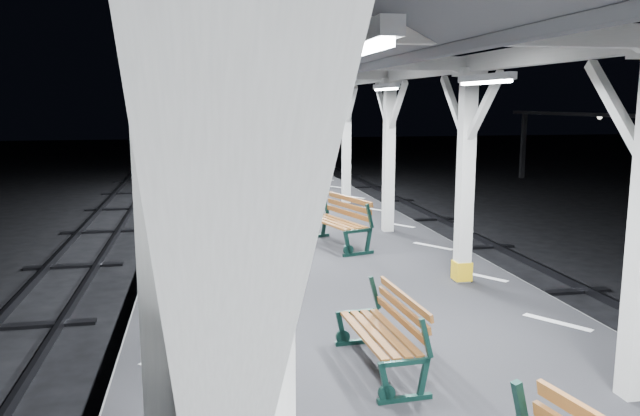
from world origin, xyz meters
name	(u,v)px	position (x,y,z in m)	size (l,w,h in m)	color
ground	(373,412)	(0.00, 0.00, 0.00)	(120.00, 120.00, 0.00)	black
platform	(374,374)	(0.00, 0.00, 0.50)	(6.00, 50.00, 1.00)	black
hazard_stripes_left	(168,351)	(-2.45, 0.00, 1.00)	(1.00, 48.00, 0.01)	silver
hazard_stripes_right	(557,322)	(2.45, 0.00, 1.00)	(1.00, 48.00, 0.01)	silver
canopy	(380,34)	(0.00, -0.02, 4.56)	(5.40, 49.00, 4.65)	silver
bench_mid	(387,330)	(-0.13, -0.94, 1.44)	(0.66, 1.56, 0.83)	#0F2D27
bench_far	(340,220)	(0.66, 4.82, 1.52)	(1.15, 1.91, 0.97)	#0F2D27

